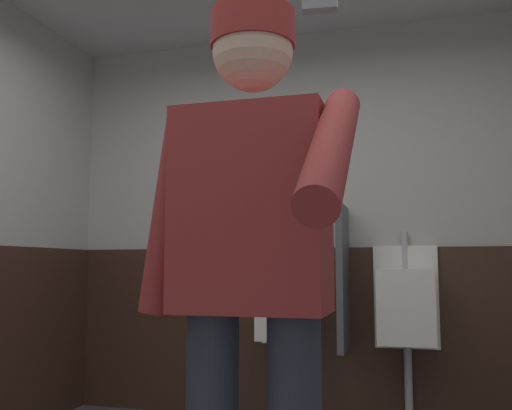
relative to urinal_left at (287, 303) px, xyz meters
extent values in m
cube|color=#B2B2AD|center=(0.06, 0.22, 0.56)|extent=(3.93, 0.12, 2.67)
cube|color=#382319|center=(0.06, 0.14, -0.21)|extent=(3.33, 0.03, 1.14)
cube|color=white|center=(0.00, 0.13, 0.05)|extent=(0.40, 0.05, 0.65)
cube|color=white|center=(0.00, -0.04, 0.00)|extent=(0.34, 0.30, 0.45)
cylinder|color=#B7BABF|center=(0.00, 0.12, 0.34)|extent=(0.04, 0.04, 0.24)
cylinder|color=#B7BABF|center=(0.00, 0.09, -0.50)|extent=(0.05, 0.05, 0.55)
cube|color=white|center=(0.75, 0.13, 0.05)|extent=(0.40, 0.05, 0.65)
cube|color=white|center=(0.75, -0.04, 0.00)|extent=(0.34, 0.30, 0.45)
cylinder|color=#B7BABF|center=(0.75, 0.12, 0.34)|extent=(0.04, 0.04, 0.24)
cylinder|color=#B7BABF|center=(0.75, 0.09, -0.50)|extent=(0.05, 0.05, 0.55)
cube|color=#4C4C51|center=(0.38, -0.07, 0.17)|extent=(0.04, 0.40, 0.90)
cube|color=maroon|center=(0.38, -2.16, 0.39)|extent=(0.40, 0.24, 0.54)
cylinder|color=maroon|center=(0.14, -2.16, 0.39)|extent=(0.17, 0.09, 0.56)
cylinder|color=maroon|center=(0.63, -2.38, 0.50)|extent=(0.09, 0.50, 0.39)
sphere|color=beige|center=(0.38, -2.16, 0.83)|extent=(0.22, 0.22, 0.22)
cylinder|color=maroon|center=(0.38, -2.16, 0.89)|extent=(0.24, 0.24, 0.10)
camera|label=1|loc=(0.79, -3.57, 0.24)|focal=38.73mm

